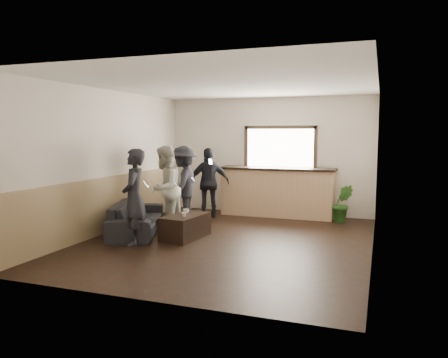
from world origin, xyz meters
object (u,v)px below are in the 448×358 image
at_px(cup_a, 186,211).
at_px(person_a, 134,197).
at_px(sofa, 137,217).
at_px(cup_b, 184,215).
at_px(person_b, 165,189).
at_px(person_c, 184,184).
at_px(person_d, 209,183).
at_px(coffee_table, 185,227).
at_px(potted_plant, 342,203).
at_px(bar_counter, 277,189).

height_order(cup_a, person_a, person_a).
bearing_deg(sofa, cup_b, -125.47).
height_order(person_b, person_c, person_b).
relative_size(sofa, person_d, 1.27).
relative_size(coffee_table, person_a, 0.58).
height_order(coffee_table, potted_plant, potted_plant).
bearing_deg(person_c, person_b, -7.06).
height_order(sofa, potted_plant, potted_plant).
relative_size(cup_a, person_a, 0.07).
relative_size(cup_b, person_b, 0.06).
distance_m(bar_counter, person_d, 1.62).
bearing_deg(cup_a, person_a, -125.28).
relative_size(bar_counter, cup_a, 23.14).
distance_m(cup_a, person_a, 1.10).
relative_size(bar_counter, cup_b, 28.58).
xyz_separation_m(bar_counter, person_a, (-1.75, -3.47, 0.20)).
bearing_deg(person_b, coffee_table, 53.32).
height_order(potted_plant, person_b, person_b).
relative_size(bar_counter, potted_plant, 3.24).
height_order(bar_counter, person_d, bar_counter).
distance_m(cup_b, person_a, 0.95).
bearing_deg(bar_counter, person_c, -140.55).
relative_size(sofa, cup_b, 21.68).
bearing_deg(potted_plant, person_b, -147.51).
distance_m(cup_a, person_b, 0.76).
bearing_deg(potted_plant, person_a, -135.36).
height_order(sofa, coffee_table, sofa).
xyz_separation_m(sofa, person_c, (0.45, 1.22, 0.54)).
height_order(sofa, cup_a, sofa).
relative_size(coffee_table, person_d, 0.61).
xyz_separation_m(potted_plant, person_a, (-3.26, -3.22, 0.43)).
relative_size(cup_a, person_b, 0.07).
height_order(cup_a, person_d, person_d).
distance_m(bar_counter, person_b, 2.92).
xyz_separation_m(sofa, person_d, (0.75, 1.95, 0.51)).
relative_size(sofa, coffee_table, 2.08).
relative_size(bar_counter, coffee_table, 2.74).
distance_m(person_a, person_d, 2.78).
bearing_deg(bar_counter, person_d, -154.07).
xyz_separation_m(cup_b, person_b, (-0.71, 0.64, 0.37)).
distance_m(person_a, person_b, 1.14).
bearing_deg(potted_plant, cup_a, -138.26).
relative_size(sofa, person_b, 1.20).
distance_m(cup_b, potted_plant, 3.72).
xyz_separation_m(bar_counter, cup_b, (-1.04, -2.96, -0.16)).
xyz_separation_m(sofa, person_b, (0.45, 0.33, 0.55)).
distance_m(coffee_table, cup_a, 0.30).
relative_size(coffee_table, cup_a, 8.43).
relative_size(cup_b, person_d, 0.06).
height_order(cup_a, cup_b, cup_a).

